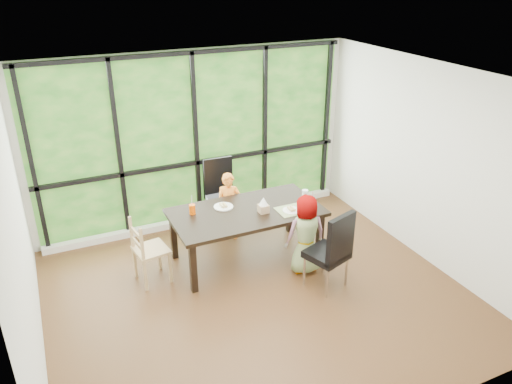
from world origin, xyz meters
The scene contains 23 objects.
ground centered at (0.00, 0.00, 0.00)m, with size 5.00×5.00×0.00m, color black.
back_wall centered at (0.00, 2.25, 1.35)m, with size 5.00×5.00×0.00m, color silver.
foliage_backdrop centered at (0.00, 2.23, 1.35)m, with size 4.80×0.02×2.65m, color #144514.
window_mullions centered at (0.00, 2.19, 1.35)m, with size 4.80×0.06×2.65m, color black, non-canonical shape.
window_sill centered at (0.00, 2.15, 0.05)m, with size 4.80×0.12×0.10m, color silver.
dining_table centered at (0.23, 0.84, 0.38)m, with size 2.03×1.07×0.75m, color black.
chair_window_leather centered at (0.27, 1.86, 0.54)m, with size 0.46×0.46×1.08m, color black.
chair_interior_leather centered at (0.88, -0.18, 0.54)m, with size 0.46×0.46×1.08m, color black.
chair_end_beech centered at (-1.10, 0.87, 0.45)m, with size 0.42×0.40×0.90m, color #A28453.
child_toddler centered at (0.23, 1.48, 0.52)m, with size 0.38×0.25×1.04m, color orange.
child_older centered at (0.83, 0.23, 0.55)m, with size 0.54×0.35×1.10m, color gray.
placemat centered at (0.82, 0.58, 0.75)m, with size 0.46×0.33×0.01m, color tan.
plate_far centered at (-0.02, 1.06, 0.76)m, with size 0.27×0.27×0.02m, color white.
plate_near centered at (0.78, 0.57, 0.76)m, with size 0.24×0.24×0.02m, color white.
orange_cup centered at (-0.46, 1.05, 0.82)m, with size 0.08×0.08×0.13m, color #EB5302.
green_cup centered at (1.05, 0.51, 0.81)m, with size 0.08×0.08×0.12m, color green.
white_mug centered at (1.18, 0.91, 0.79)m, with size 0.09×0.09×0.09m, color white.
tissue_box centered at (0.42, 0.69, 0.81)m, with size 0.13×0.13×0.11m, color tan.
crepe_rolls_far centered at (-0.02, 1.06, 0.78)m, with size 0.10×0.12×0.04m, color tan, non-canonical shape.
crepe_rolls_near centered at (0.78, 0.57, 0.78)m, with size 0.10×0.12×0.04m, color tan, non-canonical shape.
straw_white centered at (-0.46, 1.05, 0.92)m, with size 0.01×0.01×0.20m, color white.
straw_pink centered at (1.05, 0.51, 0.91)m, with size 0.01×0.01×0.20m, color pink.
tissue centered at (0.42, 0.69, 0.92)m, with size 0.12×0.12×0.11m, color white.
Camera 1 is at (-2.15, -4.64, 3.81)m, focal length 34.79 mm.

